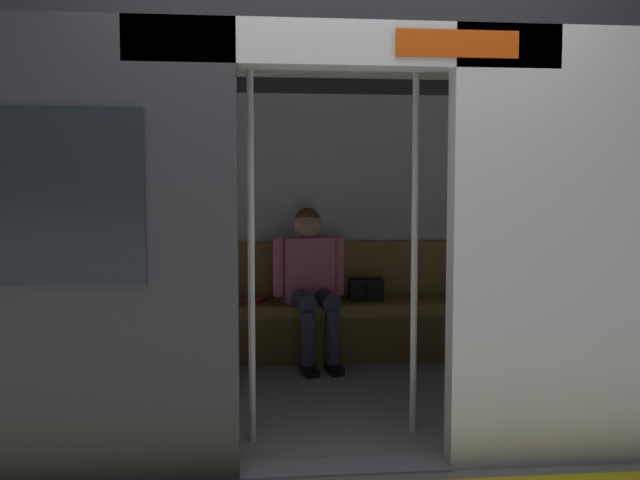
{
  "coord_description": "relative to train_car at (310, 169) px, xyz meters",
  "views": [
    {
      "loc": [
        0.43,
        3.15,
        1.32
      ],
      "look_at": [
        -0.0,
        -1.16,
        0.99
      ],
      "focal_mm": 38.84,
      "sensor_mm": 36.0,
      "label": 1
    }
  ],
  "objects": [
    {
      "name": "ground_plane",
      "position": [
        -0.07,
        1.12,
        -1.44
      ],
      "size": [
        60.0,
        60.0,
        0.0
      ],
      "primitive_type": "plane",
      "color": "gray"
    },
    {
      "name": "book",
      "position": [
        0.35,
        -1.03,
        -0.98
      ],
      "size": [
        0.22,
        0.26,
        0.03
      ],
      "primitive_type": "cube",
      "rotation": [
        0.0,
        0.0,
        -0.4
      ],
      "color": "#B22D2D",
      "rests_on": "bench_seat"
    },
    {
      "name": "grab_pole_door",
      "position": [
        0.37,
        0.74,
        -0.42
      ],
      "size": [
        0.04,
        0.04,
        2.04
      ],
      "primitive_type": "cylinder",
      "color": "silver",
      "rests_on": "ground_plane"
    },
    {
      "name": "grab_pole_far",
      "position": [
        -0.5,
        0.69,
        -0.42
      ],
      "size": [
        0.04,
        0.04,
        2.04
      ],
      "primitive_type": "cylinder",
      "color": "silver",
      "rests_on": "ground_plane"
    },
    {
      "name": "bench_seat",
      "position": [
        -0.07,
        -0.94,
        -1.1
      ],
      "size": [
        2.86,
        0.44,
        0.44
      ],
      "color": "olive",
      "rests_on": "ground_plane"
    },
    {
      "name": "person_seated",
      "position": [
        -0.08,
        -0.89,
        -0.77
      ],
      "size": [
        0.55,
        0.71,
        1.17
      ],
      "color": "pink",
      "rests_on": "ground_plane"
    },
    {
      "name": "handbag",
      "position": [
        -0.52,
        -1.01,
        -0.91
      ],
      "size": [
        0.26,
        0.15,
        0.17
      ],
      "color": "black",
      "rests_on": "bench_seat"
    },
    {
      "name": "train_car",
      "position": [
        0.0,
        0.0,
        0.0
      ],
      "size": [
        6.4,
        2.58,
        2.18
      ],
      "color": "silver",
      "rests_on": "ground_plane"
    }
  ]
}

